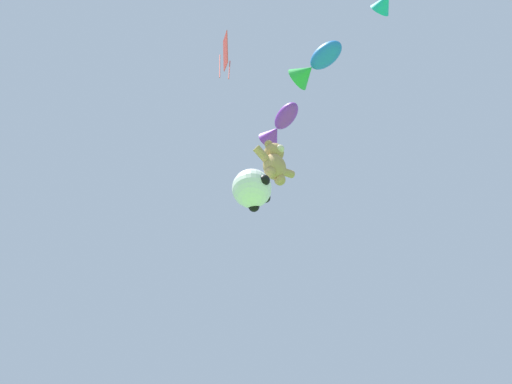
# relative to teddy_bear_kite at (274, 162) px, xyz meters

# --- Properties ---
(teddy_bear_kite) EXTENTS (1.62, 0.71, 1.65)m
(teddy_bear_kite) POSITION_rel_teddy_bear_kite_xyz_m (0.00, 0.00, 0.00)
(teddy_bear_kite) COLOR tan
(soccer_ball_kite) EXTENTS (1.20, 1.20, 1.11)m
(soccer_ball_kite) POSITION_rel_teddy_bear_kite_xyz_m (-0.71, 0.20, -1.57)
(soccer_ball_kite) COLOR white
(fish_kite_violet) EXTENTS (1.05, 1.87, 0.75)m
(fish_kite_violet) POSITION_rel_teddy_bear_kite_xyz_m (0.41, 0.09, 2.43)
(fish_kite_violet) COLOR purple
(fish_kite_cobalt) EXTENTS (0.85, 1.79, 0.83)m
(fish_kite_cobalt) POSITION_rel_teddy_bear_kite_xyz_m (-0.33, -2.26, 2.55)
(fish_kite_cobalt) COLOR blue
(diamond_kite) EXTENTS (0.94, 1.26, 2.93)m
(diamond_kite) POSITION_rel_teddy_bear_kite_xyz_m (-2.17, 0.03, 4.17)
(diamond_kite) COLOR red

